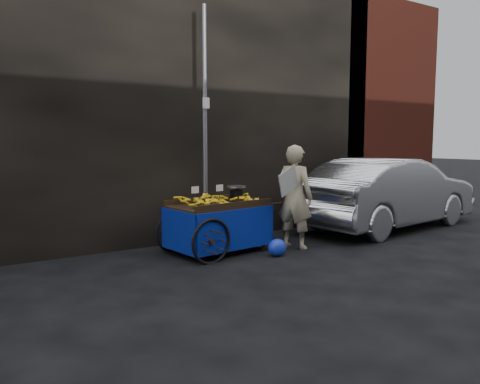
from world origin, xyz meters
TOP-DOWN VIEW (x-y plane):
  - ground at (0.00, 0.00)m, footprint 80.00×80.00m
  - building_wall at (0.39, 2.60)m, footprint 13.50×2.00m
  - street_pole at (0.30, 1.30)m, footprint 0.12×0.10m
  - banana_cart at (0.14, 0.67)m, footprint 2.15×1.19m
  - vendor at (1.38, 0.23)m, footprint 0.90×0.74m
  - plastic_bag at (0.80, -0.07)m, footprint 0.30×0.24m
  - parked_car at (4.16, 0.59)m, footprint 4.49×1.99m

SIDE VIEW (x-z plane):
  - ground at x=0.00m, z-range 0.00..0.00m
  - plastic_bag at x=0.80m, z-range 0.00..0.27m
  - banana_cart at x=0.14m, z-range 0.13..1.25m
  - parked_car at x=4.16m, z-range 0.00..1.43m
  - vendor at x=1.38m, z-range 0.00..1.71m
  - street_pole at x=0.30m, z-range 0.01..4.01m
  - building_wall at x=0.39m, z-range 0.00..5.00m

